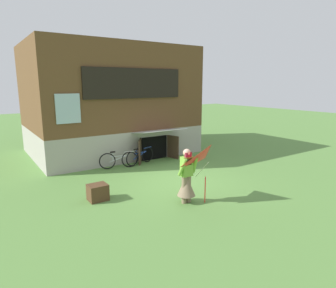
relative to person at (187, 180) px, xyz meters
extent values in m
plane|color=#56843D|center=(0.89, 1.80, -0.67)|extent=(60.00, 60.00, 0.00)
cube|color=#9E998E|center=(0.89, 7.51, 0.00)|extent=(7.43, 5.41, 1.34)
cube|color=brown|center=(0.89, 7.51, 2.56)|extent=(7.43, 5.41, 3.78)
cube|color=black|center=(0.89, 4.76, 2.73)|extent=(4.42, 0.08, 1.23)
cube|color=#9EB7C6|center=(0.89, 4.78, 2.73)|extent=(4.26, 0.04, 1.11)
cube|color=#9EB7C6|center=(-1.90, 4.77, 1.81)|extent=(0.90, 0.06, 1.10)
cube|color=black|center=(1.80, 4.79, -0.14)|extent=(1.40, 0.03, 1.05)
cube|color=#3D2B1E|center=(0.95, 4.50, -0.14)|extent=(0.45, 0.61, 1.05)
cube|color=#3D2B1E|center=(2.65, 4.50, -0.14)|extent=(0.23, 0.69, 1.05)
cube|color=#B2B2B7|center=(1.80, 4.25, 0.72)|extent=(2.20, 1.09, 0.18)
cylinder|color=#7F6B51|center=(-0.08, 0.00, -0.27)|extent=(0.14, 0.14, 0.80)
cylinder|color=#7F6B51|center=(0.08, 0.00, -0.27)|extent=(0.14, 0.14, 0.80)
cone|color=#7F6B51|center=(0.00, 0.00, -0.15)|extent=(0.52, 0.52, 0.60)
cube|color=#72AD38|center=(0.00, 0.00, 0.42)|extent=(0.34, 0.20, 0.57)
cylinder|color=#72AD38|center=(-0.22, -0.10, 0.45)|extent=(0.17, 0.32, 0.53)
cylinder|color=#72AD38|center=(0.22, -0.10, 0.45)|extent=(0.17, 0.32, 0.53)
cube|color=maroon|center=(0.00, -0.06, 0.65)|extent=(0.20, 0.08, 0.36)
sphere|color=#D8AD8E|center=(0.00, 0.00, 0.81)|extent=(0.22, 0.22, 0.22)
pyramid|color=red|center=(0.44, -0.52, 0.67)|extent=(1.09, 0.90, 0.66)
cylinder|color=beige|center=(0.35, -0.25, 0.32)|extent=(0.01, 0.56, 0.58)
cylinder|color=red|center=(0.45, -0.30, -0.28)|extent=(0.03, 0.03, 0.78)
torus|color=black|center=(1.33, 4.53, -0.34)|extent=(0.65, 0.21, 0.66)
torus|color=black|center=(0.46, 4.31, -0.34)|extent=(0.65, 0.21, 0.66)
cylinder|color=#284CB2|center=(0.90, 4.42, -0.17)|extent=(0.66, 0.20, 0.04)
cylinder|color=#284CB2|center=(0.90, 4.42, -0.28)|extent=(0.72, 0.22, 0.27)
cylinder|color=#284CB2|center=(0.68, 4.36, -0.17)|extent=(0.04, 0.04, 0.37)
cube|color=black|center=(0.68, 4.36, 0.01)|extent=(0.20, 0.08, 0.05)
cylinder|color=#284CB2|center=(1.33, 4.53, -0.02)|extent=(0.43, 0.14, 0.03)
torus|color=black|center=(0.30, 4.23, -0.34)|extent=(0.66, 0.22, 0.67)
torus|color=black|center=(-0.57, 4.47, -0.34)|extent=(0.66, 0.22, 0.67)
cylinder|color=#ADAFB5|center=(-0.13, 4.35, -0.16)|extent=(0.66, 0.21, 0.04)
cylinder|color=#ADAFB5|center=(-0.13, 4.35, -0.27)|extent=(0.73, 0.23, 0.27)
cylinder|color=#ADAFB5|center=(-0.35, 4.41, -0.16)|extent=(0.04, 0.04, 0.37)
cube|color=black|center=(-0.35, 4.41, 0.02)|extent=(0.20, 0.08, 0.05)
cylinder|color=#ADAFB5|center=(0.30, 4.23, -0.01)|extent=(0.43, 0.14, 0.03)
cube|color=#4C331E|center=(-2.05, 1.61, -0.43)|extent=(0.55, 0.47, 0.48)
camera|label=1|loc=(-4.88, -6.32, 2.70)|focal=31.31mm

